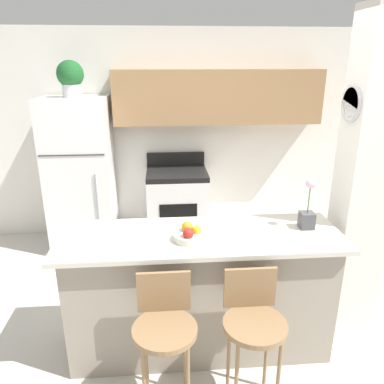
# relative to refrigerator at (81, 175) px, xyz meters

# --- Properties ---
(ground_plane) EXTENTS (14.00, 14.00, 0.00)m
(ground_plane) POSITION_rel_refrigerator_xyz_m (1.23, -1.89, -0.90)
(ground_plane) COLOR beige
(wall_back) EXTENTS (5.60, 0.38, 2.55)m
(wall_back) POSITION_rel_refrigerator_xyz_m (1.38, 0.32, 0.56)
(wall_back) COLOR white
(wall_back) RESTS_ON ground_plane
(pillar_right) EXTENTS (0.38, 0.32, 2.55)m
(pillar_right) POSITION_rel_refrigerator_xyz_m (2.51, -1.71, 0.38)
(pillar_right) COLOR white
(pillar_right) RESTS_ON ground_plane
(counter_bar) EXTENTS (2.06, 0.67, 0.99)m
(counter_bar) POSITION_rel_refrigerator_xyz_m (1.23, -1.89, -0.40)
(counter_bar) COLOR gray
(counter_bar) RESTS_ON ground_plane
(refrigerator) EXTENTS (0.73, 0.68, 1.79)m
(refrigerator) POSITION_rel_refrigerator_xyz_m (0.00, 0.00, 0.00)
(refrigerator) COLOR white
(refrigerator) RESTS_ON ground_plane
(stove_range) EXTENTS (0.73, 0.64, 1.07)m
(stove_range) POSITION_rel_refrigerator_xyz_m (1.14, 0.03, -0.43)
(stove_range) COLOR white
(stove_range) RESTS_ON ground_plane
(bar_stool_left) EXTENTS (0.40, 0.40, 0.94)m
(bar_stool_left) POSITION_rel_refrigerator_xyz_m (0.95, -2.43, -0.27)
(bar_stool_left) COLOR olive
(bar_stool_left) RESTS_ON ground_plane
(bar_stool_right) EXTENTS (0.40, 0.40, 0.94)m
(bar_stool_right) POSITION_rel_refrigerator_xyz_m (1.51, -2.43, -0.27)
(bar_stool_right) COLOR olive
(bar_stool_right) RESTS_ON ground_plane
(potted_plant_on_fridge) EXTENTS (0.29, 0.29, 0.39)m
(potted_plant_on_fridge) POSITION_rel_refrigerator_xyz_m (-0.00, 0.00, 1.11)
(potted_plant_on_fridge) COLOR silver
(potted_plant_on_fridge) RESTS_ON refrigerator
(orchid_vase) EXTENTS (0.10, 0.10, 0.39)m
(orchid_vase) POSITION_rel_refrigerator_xyz_m (2.03, -1.84, 0.22)
(orchid_vase) COLOR #4C4C51
(orchid_vase) RESTS_ON counter_bar
(fruit_bowl) EXTENTS (0.23, 0.23, 0.12)m
(fruit_bowl) POSITION_rel_refrigerator_xyz_m (1.14, -1.97, 0.13)
(fruit_bowl) COLOR silver
(fruit_bowl) RESTS_ON counter_bar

